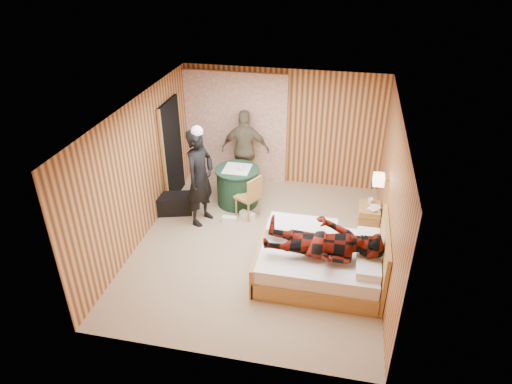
% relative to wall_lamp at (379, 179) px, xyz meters
% --- Properties ---
extents(floor, '(4.20, 5.00, 0.01)m').
position_rel_wall_lamp_xyz_m(floor, '(-1.92, -0.45, -1.30)').
color(floor, tan).
rests_on(floor, ground).
extents(ceiling, '(4.20, 5.00, 0.01)m').
position_rel_wall_lamp_xyz_m(ceiling, '(-1.92, -0.45, 1.20)').
color(ceiling, silver).
rests_on(ceiling, wall_back).
extents(wall_back, '(4.20, 0.02, 2.50)m').
position_rel_wall_lamp_xyz_m(wall_back, '(-1.92, 2.05, -0.05)').
color(wall_back, '#E49757').
rests_on(wall_back, floor).
extents(wall_left, '(0.02, 5.00, 2.50)m').
position_rel_wall_lamp_xyz_m(wall_left, '(-4.02, -0.45, -0.05)').
color(wall_left, '#E49757').
rests_on(wall_left, floor).
extents(wall_right, '(0.02, 5.00, 2.50)m').
position_rel_wall_lamp_xyz_m(wall_right, '(0.18, -0.45, -0.05)').
color(wall_right, '#E49757').
rests_on(wall_right, floor).
extents(curtain, '(2.20, 0.08, 2.40)m').
position_rel_wall_lamp_xyz_m(curtain, '(-2.92, 1.98, -0.10)').
color(curtain, white).
rests_on(curtain, floor).
extents(doorway, '(0.06, 0.90, 2.05)m').
position_rel_wall_lamp_xyz_m(doorway, '(-3.98, 0.95, -0.28)').
color(doorway, black).
rests_on(doorway, floor).
extents(wall_lamp, '(0.26, 0.24, 0.16)m').
position_rel_wall_lamp_xyz_m(wall_lamp, '(0.00, 0.00, 0.00)').
color(wall_lamp, gold).
rests_on(wall_lamp, wall_right).
extents(bed, '(1.96, 1.50, 1.03)m').
position_rel_wall_lamp_xyz_m(bed, '(-0.80, -1.04, -1.00)').
color(bed, tan).
rests_on(bed, floor).
extents(nightstand, '(0.39, 0.53, 0.51)m').
position_rel_wall_lamp_xyz_m(nightstand, '(-0.04, 0.43, -1.03)').
color(nightstand, tan).
rests_on(nightstand, floor).
extents(round_table, '(0.88, 0.88, 0.78)m').
position_rel_wall_lamp_xyz_m(round_table, '(-2.64, 0.90, -0.91)').
color(round_table, '#1D402C').
rests_on(round_table, floor).
extents(chair_far, '(0.46, 0.46, 0.93)m').
position_rel_wall_lamp_xyz_m(chair_far, '(-2.64, 1.60, -0.76)').
color(chair_far, tan).
rests_on(chair_far, floor).
extents(chair_near, '(0.54, 0.54, 0.87)m').
position_rel_wall_lamp_xyz_m(chair_near, '(-2.26, 0.44, -0.79)').
color(chair_near, tan).
rests_on(chair_near, floor).
extents(duffel_bag, '(0.76, 0.55, 0.39)m').
position_rel_wall_lamp_xyz_m(duffel_bag, '(-3.77, 0.29, -1.11)').
color(duffel_bag, black).
rests_on(duffel_bag, floor).
extents(sneaker_left, '(0.32, 0.23, 0.13)m').
position_rel_wall_lamp_xyz_m(sneaker_left, '(-2.31, 0.37, -1.23)').
color(sneaker_left, white).
rests_on(sneaker_left, floor).
extents(sneaker_right, '(0.27, 0.12, 0.12)m').
position_rel_wall_lamp_xyz_m(sneaker_right, '(-2.62, 0.17, -1.24)').
color(sneaker_right, white).
rests_on(sneaker_right, floor).
extents(woman_standing, '(0.63, 0.78, 1.86)m').
position_rel_wall_lamp_xyz_m(woman_standing, '(-3.14, 0.12, -0.37)').
color(woman_standing, black).
rests_on(woman_standing, floor).
extents(man_at_table, '(1.03, 0.48, 1.72)m').
position_rel_wall_lamp_xyz_m(man_at_table, '(-2.64, 1.64, -0.44)').
color(man_at_table, brown).
rests_on(man_at_table, floor).
extents(man_on_bed, '(0.86, 0.67, 1.77)m').
position_rel_wall_lamp_xyz_m(man_on_bed, '(-0.77, -1.27, -0.35)').
color(man_on_bed, maroon).
rests_on(man_on_bed, bed).
extents(book_lower, '(0.19, 0.24, 0.02)m').
position_rel_wall_lamp_xyz_m(book_lower, '(-0.04, 0.38, -0.78)').
color(book_lower, white).
rests_on(book_lower, nightstand).
extents(book_upper, '(0.27, 0.28, 0.02)m').
position_rel_wall_lamp_xyz_m(book_upper, '(-0.04, 0.38, -0.76)').
color(book_upper, white).
rests_on(book_upper, nightstand).
extents(cup_nightstand, '(0.12, 0.12, 0.09)m').
position_rel_wall_lamp_xyz_m(cup_nightstand, '(-0.04, 0.56, -0.74)').
color(cup_nightstand, white).
rests_on(cup_nightstand, nightstand).
extents(cup_table, '(0.15, 0.15, 0.10)m').
position_rel_wall_lamp_xyz_m(cup_table, '(-2.54, 0.85, -0.47)').
color(cup_table, white).
rests_on(cup_table, round_table).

